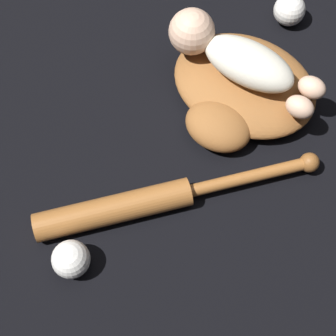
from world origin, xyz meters
The scene contains 6 objects.
ground_plane centered at (0.00, 0.00, 0.00)m, with size 6.00×6.00×0.00m, color black.
baseball_glove centered at (-0.03, 0.06, 0.04)m, with size 0.36×0.35×0.07m.
baby_figure centered at (0.01, 0.03, 0.11)m, with size 0.36×0.16×0.10m.
baseball_bat centered at (0.08, 0.37, 0.03)m, with size 0.51×0.37×0.06m.
baseball centered at (0.16, 0.53, 0.04)m, with size 0.07×0.07×0.07m.
baseball_spare centered at (-0.07, -0.20, 0.04)m, with size 0.08×0.08×0.08m.
Camera 1 is at (-0.12, 0.75, 1.07)m, focal length 60.00 mm.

